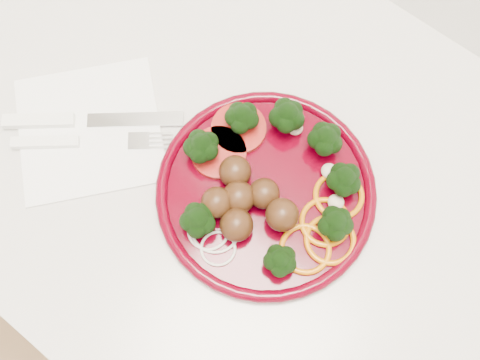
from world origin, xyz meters
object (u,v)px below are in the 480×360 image
Objects in this scene: plate at (267,189)px; knife at (69,120)px; napkin at (90,130)px; fork at (64,142)px.

knife is (-0.24, -0.08, -0.01)m from plate.
napkin is 1.07× the size of fork.
knife is 1.12× the size of fork.
fork is at bearing -106.62° from napkin.
knife reaches higher than napkin.
plate is 0.25m from knife.
fork is (-0.23, -0.10, -0.01)m from plate.
plate is 1.52× the size of napkin.
plate is 0.23m from napkin.
napkin is (-0.22, -0.07, -0.01)m from plate.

